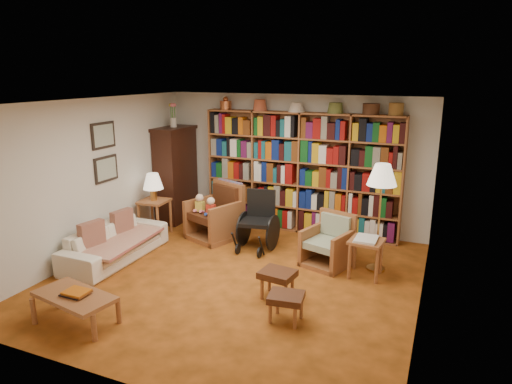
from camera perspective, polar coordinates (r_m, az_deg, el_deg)
The scene contains 23 objects.
floor at distance 6.71m, azimuth -2.53°, elevation -10.68°, with size 5.00×5.00×0.00m, color #AF561A.
ceiling at distance 6.08m, azimuth -2.80°, elevation 11.14°, with size 5.00×5.00×0.00m, color silver.
wall_back at distance 8.54m, azimuth 4.62°, elevation 3.69°, with size 5.00×5.00×0.00m, color silver.
wall_front at distance 4.29m, azimuth -17.43°, elevation -8.31°, with size 5.00×5.00×0.00m, color silver.
wall_left at distance 7.67m, azimuth -19.75°, elevation 1.60°, with size 5.00×5.00×0.00m, color silver.
wall_right at distance 5.70m, azimuth 20.67°, elevation -2.85°, with size 5.00×5.00×0.00m, color silver.
bookshelf at distance 8.34m, azimuth 5.54°, elevation 2.84°, with size 3.60×0.30×2.42m.
curio_cabinet at distance 9.13m, azimuth -10.00°, elevation 2.33°, with size 0.50×0.95×2.40m.
framed_pictures at distance 7.81m, azimuth -18.39°, elevation 4.74°, with size 0.03×0.52×0.97m.
sofa at distance 7.57m, azimuth -17.17°, elevation -6.09°, with size 0.73×1.87×0.55m, color #F0E4CB.
sofa_throw at distance 7.53m, azimuth -16.90°, elevation -5.96°, with size 0.80×1.49×0.04m, color beige.
cushion_left at distance 7.84m, azimuth -16.37°, elevation -3.92°, with size 0.13×0.40×0.40m, color maroon.
cushion_right at distance 7.35m, azimuth -19.81°, elevation -5.47°, with size 0.13×0.41×0.41m, color maroon.
side_table_lamp at distance 8.46m, azimuth -12.58°, elevation -1.97°, with size 0.51×0.51×0.65m.
table_lamp at distance 8.34m, azimuth -12.76°, elevation 1.21°, with size 0.36×0.36×0.49m.
armchair_leather at distance 8.22m, azimuth -4.90°, elevation -2.87°, with size 1.06×1.06×0.99m.
armchair_sage at distance 7.17m, azimuth 9.04°, elevation -6.51°, with size 0.83×0.83×0.79m.
wheelchair at distance 7.64m, azimuth 0.24°, elevation -3.81°, with size 0.56×0.79×0.99m.
floor_lamp at distance 6.78m, azimuth 15.47°, elevation 1.56°, with size 0.43×0.43×1.62m.
side_table_papers at distance 6.77m, azimuth 13.61°, elevation -6.62°, with size 0.50×0.50×0.59m.
footstool_a at distance 6.06m, azimuth 2.70°, elevation -10.44°, with size 0.48×0.42×0.37m.
footstool_b at distance 5.54m, azimuth 3.79°, elevation -13.22°, with size 0.45×0.40×0.35m.
coffee_table at distance 5.85m, azimuth -21.73°, elevation -12.21°, with size 1.07×0.67×0.43m.
Camera 1 is at (2.64, -5.46, 2.88)m, focal length 32.00 mm.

